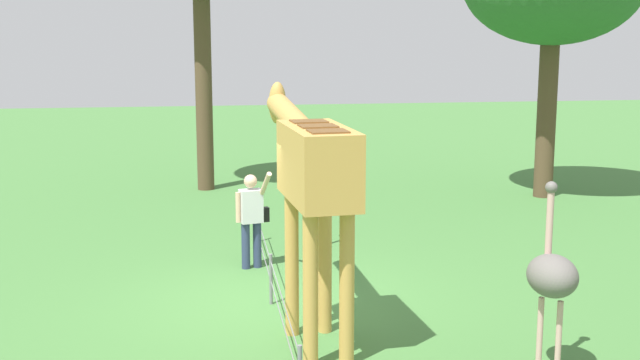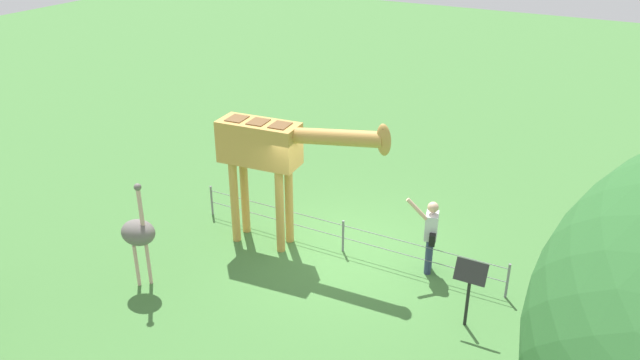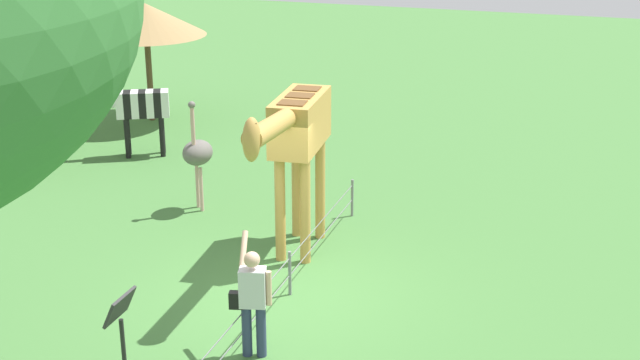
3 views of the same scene
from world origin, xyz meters
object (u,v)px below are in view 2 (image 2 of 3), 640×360
object	(u,v)px
visitor	(430,233)
info_sign	(470,281)
ostrich	(138,233)
giraffe	(272,152)

from	to	relation	value
visitor	info_sign	xyz separation A→B (m)	(1.19, -1.33, 0.05)
visitor	ostrich	size ratio (longest dim) A/B	0.75
visitor	ostrich	distance (m)	5.70
giraffe	visitor	bearing A→B (deg)	9.57
visitor	info_sign	world-z (taller)	visitor
giraffe	ostrich	size ratio (longest dim) A/B	1.66
giraffe	ostrich	xyz separation A→B (m)	(-1.44, -2.57, -1.02)
giraffe	ostrich	world-z (taller)	giraffe
giraffe	info_sign	world-z (taller)	giraffe
giraffe	info_sign	distance (m)	4.75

